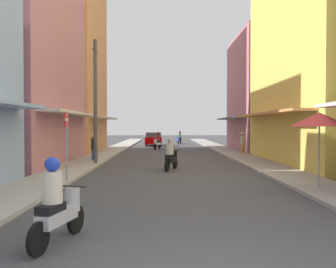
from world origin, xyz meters
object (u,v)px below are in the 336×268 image
at_px(pedestrian_far, 94,146).
at_px(street_sign_no_entry, 67,137).
at_px(motorbike_black, 171,156).
at_px(utility_pole, 95,101).
at_px(motorbike_white, 157,142).
at_px(motorbike_silver, 58,205).
at_px(vendor_umbrella, 319,120).
at_px(motorbike_blue, 179,138).
at_px(pedestrian_midway, 242,142).
at_px(parked_car, 154,139).

distance_m(pedestrian_far, street_sign_no_entry, 7.72).
relative_size(motorbike_black, utility_pole, 0.26).
bearing_deg(motorbike_white, utility_pole, -103.03).
height_order(motorbike_silver, motorbike_black, same).
bearing_deg(utility_pole, vendor_umbrella, -41.46).
height_order(vendor_umbrella, utility_pole, utility_pole).
relative_size(motorbike_white, pedestrian_far, 1.01).
bearing_deg(motorbike_black, utility_pole, 151.65).
relative_size(motorbike_blue, motorbike_black, 1.03).
distance_m(motorbike_silver, vendor_umbrella, 8.62).
height_order(pedestrian_far, street_sign_no_entry, street_sign_no_entry).
xyz_separation_m(vendor_umbrella, utility_pole, (-8.66, 7.65, 1.12)).
height_order(pedestrian_midway, utility_pole, utility_pole).
xyz_separation_m(parked_car, pedestrian_far, (-2.98, -17.51, 0.23)).
height_order(pedestrian_midway, vendor_umbrella, vendor_umbrella).
xyz_separation_m(motorbike_blue, pedestrian_midway, (4.00, -15.76, 0.26)).
bearing_deg(motorbike_blue, pedestrian_far, -105.70).
bearing_deg(street_sign_no_entry, pedestrian_far, 94.00).
relative_size(parked_car, pedestrian_midway, 2.42).
relative_size(pedestrian_far, vendor_umbrella, 0.68).
xyz_separation_m(motorbike_blue, utility_pole, (-5.50, -22.84, 2.74)).
distance_m(motorbike_black, parked_car, 21.46).
bearing_deg(pedestrian_far, motorbike_silver, -81.18).
xyz_separation_m(motorbike_white, street_sign_no_entry, (-2.97, -19.22, 1.01)).
relative_size(pedestrian_far, street_sign_no_entry, 0.65).
xyz_separation_m(parked_car, utility_pole, (-2.54, -19.24, 2.71)).
relative_size(motorbike_blue, utility_pole, 0.27).
relative_size(motorbike_black, vendor_umbrella, 0.68).
bearing_deg(motorbike_silver, motorbike_black, 77.94).
relative_size(parked_car, street_sign_no_entry, 1.55).
bearing_deg(vendor_umbrella, motorbike_blue, 95.92).
relative_size(motorbike_blue, motorbike_silver, 1.01).
bearing_deg(motorbike_blue, pedestrian_midway, -75.77).
relative_size(motorbike_black, pedestrian_far, 1.01).
bearing_deg(street_sign_no_entry, parked_car, 84.46).
bearing_deg(parked_car, pedestrian_midway, -60.24).
bearing_deg(motorbike_black, street_sign_no_entry, -136.05).
height_order(vendor_umbrella, street_sign_no_entry, street_sign_no_entry).
height_order(parked_car, street_sign_no_entry, street_sign_no_entry).
bearing_deg(vendor_umbrella, motorbike_black, 130.26).
distance_m(motorbike_silver, utility_pole, 13.00).
bearing_deg(motorbike_white, motorbike_blue, 75.76).
bearing_deg(street_sign_no_entry, motorbike_blue, 79.38).
relative_size(motorbike_black, pedestrian_midway, 1.02).
bearing_deg(motorbike_white, pedestrian_far, -106.90).
height_order(motorbike_blue, pedestrian_midway, pedestrian_midway).
height_order(pedestrian_far, vendor_umbrella, vendor_umbrella).
xyz_separation_m(motorbike_black, street_sign_no_entry, (-3.91, -3.77, 1.01)).
height_order(motorbike_white, parked_car, motorbike_white).
xyz_separation_m(motorbike_white, pedestrian_far, (-3.51, -11.56, 0.27)).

